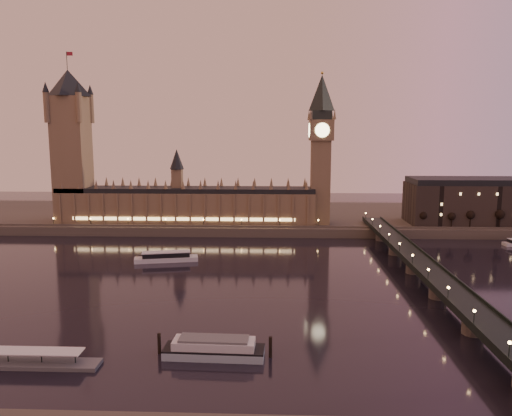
{
  "coord_description": "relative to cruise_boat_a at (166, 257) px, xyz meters",
  "views": [
    {
      "loc": [
        22.97,
        -225.1,
        69.62
      ],
      "look_at": [
        12.74,
        35.0,
        29.96
      ],
      "focal_mm": 35.0,
      "sensor_mm": 36.0,
      "label": 1
    }
  ],
  "objects": [
    {
      "name": "bare_tree_3",
      "position": [
        206.73,
        72.43,
        12.21
      ],
      "size": [
        5.68,
        5.68,
        11.54
      ],
      "color": "black",
      "rests_on": "ground"
    },
    {
      "name": "pontoon_pier",
      "position": [
        -15.14,
        -123.21,
        -1.15
      ],
      "size": [
        43.25,
        7.21,
        11.53
      ],
      "color": "#595B5E",
      "rests_on": "ground"
    },
    {
      "name": "cruise_boat_a",
      "position": [
        0.0,
        0.0,
        0.0
      ],
      "size": [
        34.76,
        14.05,
        5.44
      ],
      "rotation": [
        0.0,
        0.0,
        0.2
      ],
      "color": "silver",
      "rests_on": "ground"
    },
    {
      "name": "far_embankment",
      "position": [
        66.2,
        128.43,
        0.61
      ],
      "size": [
        560.0,
        130.0,
        6.0
      ],
      "primitive_type": "cube",
      "color": "#423D35",
      "rests_on": "ground"
    },
    {
      "name": "bare_tree_2",
      "position": [
        191.08,
        72.43,
        12.21
      ],
      "size": [
        5.68,
        5.68,
        11.54
      ],
      "color": "black",
      "rests_on": "ground"
    },
    {
      "name": "bare_tree_0",
      "position": [
        159.78,
        72.43,
        12.21
      ],
      "size": [
        5.68,
        5.68,
        11.54
      ],
      "color": "black",
      "rests_on": "ground"
    },
    {
      "name": "palace_of_westminster",
      "position": [
        -3.92,
        84.42,
        19.31
      ],
      "size": [
        180.0,
        26.62,
        52.0
      ],
      "color": "brown",
      "rests_on": "ground"
    },
    {
      "name": "ground",
      "position": [
        36.2,
        -36.57,
        -2.39
      ],
      "size": [
        700.0,
        700.0,
        0.0
      ],
      "primitive_type": "plane",
      "color": "black",
      "rests_on": "ground"
    },
    {
      "name": "moored_barge",
      "position": [
        40.26,
        -114.95,
        0.42
      ],
      "size": [
        36.36,
        9.95,
        6.67
      ],
      "rotation": [
        0.0,
        0.0,
        -0.04
      ],
      "color": "#97B2C0",
      "rests_on": "ground"
    },
    {
      "name": "big_ben",
      "position": [
        90.19,
        84.42,
        61.56
      ],
      "size": [
        17.68,
        17.68,
        104.0
      ],
      "color": "brown",
      "rests_on": "ground"
    },
    {
      "name": "bare_tree_1",
      "position": [
        175.43,
        72.43,
        12.21
      ],
      "size": [
        5.68,
        5.68,
        11.54
      ],
      "color": "black",
      "rests_on": "ground"
    },
    {
      "name": "victoria_tower",
      "position": [
        -83.8,
        84.43,
        63.39
      ],
      "size": [
        31.68,
        31.68,
        118.0
      ],
      "color": "brown",
      "rests_on": "ground"
    },
    {
      "name": "westminster_bridge",
      "position": [
        127.81,
        -36.57,
        3.12
      ],
      "size": [
        13.2,
        260.0,
        15.3
      ],
      "color": "black",
      "rests_on": "ground"
    }
  ]
}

